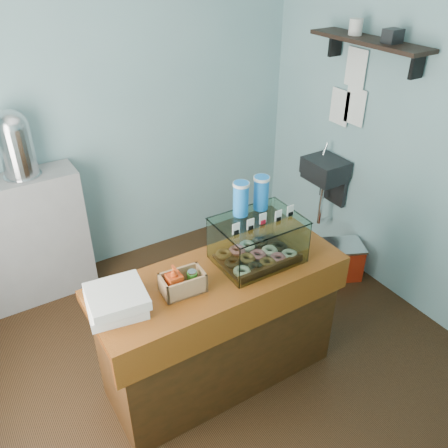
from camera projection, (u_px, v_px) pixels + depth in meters
ground at (203, 351)px, 3.55m from camera, size 3.50×3.50×0.00m
room_shell at (199, 134)px, 2.66m from camera, size 3.54×3.04×2.82m
counter at (220, 327)px, 3.12m from camera, size 1.60×0.60×0.90m
back_shelf at (23, 242)px, 3.81m from camera, size 1.00×0.32×1.10m
display_case at (256, 235)px, 2.95m from camera, size 0.53×0.39×0.51m
condiment_crate at (181, 282)px, 2.71m from camera, size 0.26×0.17×0.20m
pastry_boxes at (116, 300)px, 2.59m from camera, size 0.36×0.36×0.12m
coffee_urn at (15, 142)px, 3.44m from camera, size 0.28×0.28×0.51m
red_cooler at (340, 260)px, 4.25m from camera, size 0.45×0.41×0.33m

